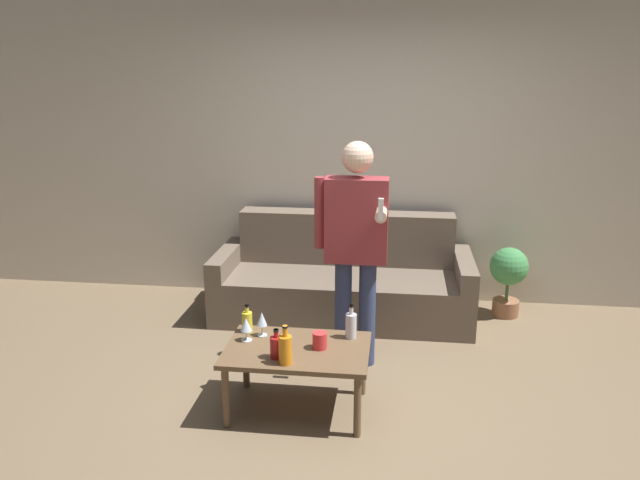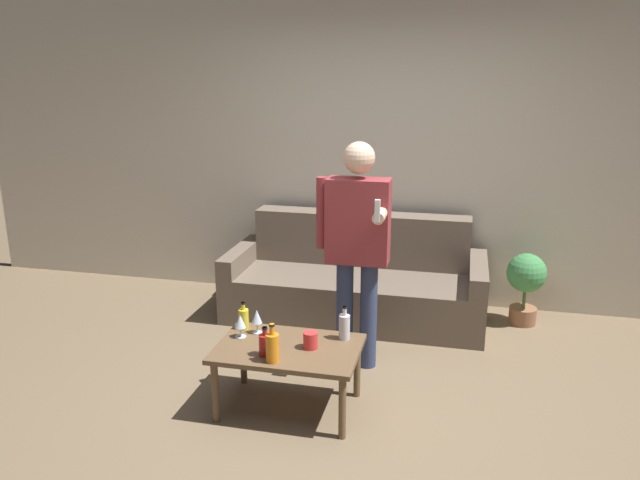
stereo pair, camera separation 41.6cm
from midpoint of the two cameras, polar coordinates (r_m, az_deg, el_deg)
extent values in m
plane|color=#756047|center=(3.95, -0.35, -16.05)|extent=(16.00, 16.00, 0.00)
cube|color=beige|center=(5.53, 2.60, 8.17)|extent=(8.00, 0.06, 2.70)
cube|color=#6B5B4C|center=(5.20, -0.33, -5.53)|extent=(1.86, 0.62, 0.39)
cube|color=#6B5B4C|center=(5.52, 0.26, -1.72)|extent=(1.86, 0.24, 0.84)
cube|color=#6B5B4C|center=(5.49, -10.60, -3.69)|extent=(0.14, 0.86, 0.55)
cube|color=#6B5B4C|center=(5.25, 10.78, -4.62)|extent=(0.14, 0.86, 0.55)
cube|color=brown|center=(3.86, -5.23, -10.05)|extent=(0.88, 0.59, 0.03)
cylinder|color=brown|center=(3.85, -11.78, -13.97)|extent=(0.04, 0.04, 0.39)
cylinder|color=brown|center=(3.68, 0.12, -15.02)|extent=(0.04, 0.04, 0.39)
cylinder|color=brown|center=(4.25, -9.64, -10.79)|extent=(0.04, 0.04, 0.39)
cylinder|color=brown|center=(4.11, 0.98, -11.56)|extent=(0.04, 0.04, 0.39)
cylinder|color=#B21E1E|center=(3.72, -7.27, -9.80)|extent=(0.07, 0.07, 0.13)
cylinder|color=#B21E1E|center=(3.68, -7.31, -8.53)|extent=(0.03, 0.03, 0.05)
cylinder|color=black|center=(3.67, -7.32, -8.26)|extent=(0.03, 0.03, 0.01)
cylinder|color=silver|center=(3.93, -0.20, -7.94)|extent=(0.07, 0.07, 0.16)
cylinder|color=silver|center=(3.89, -0.20, -6.46)|extent=(0.03, 0.03, 0.06)
cylinder|color=black|center=(3.88, -0.20, -6.12)|extent=(0.03, 0.03, 0.01)
cylinder|color=orange|center=(3.63, -6.52, -10.04)|extent=(0.08, 0.08, 0.17)
cylinder|color=orange|center=(3.58, -6.58, -8.34)|extent=(0.03, 0.03, 0.07)
cylinder|color=black|center=(3.57, -6.59, -7.94)|extent=(0.03, 0.03, 0.01)
cylinder|color=yellow|center=(4.08, -9.61, -7.47)|extent=(0.07, 0.07, 0.13)
cylinder|color=yellow|center=(4.04, -9.67, -6.29)|extent=(0.03, 0.03, 0.05)
cylinder|color=black|center=(4.04, -9.68, -6.03)|extent=(0.03, 0.03, 0.01)
cylinder|color=silver|center=(3.98, -9.75, -9.07)|extent=(0.07, 0.07, 0.01)
cylinder|color=silver|center=(3.97, -9.78, -8.64)|extent=(0.01, 0.01, 0.06)
cone|color=silver|center=(3.94, -9.83, -7.68)|extent=(0.07, 0.07, 0.08)
cylinder|color=silver|center=(4.04, -8.28, -8.66)|extent=(0.06, 0.06, 0.01)
cylinder|color=silver|center=(4.02, -8.30, -8.21)|extent=(0.01, 0.01, 0.06)
cone|color=silver|center=(3.99, -8.35, -7.21)|extent=(0.07, 0.07, 0.09)
cylinder|color=red|center=(3.81, -3.18, -9.22)|extent=(0.09, 0.09, 0.10)
cylinder|color=navy|center=(4.44, -0.57, -6.66)|extent=(0.12, 0.12, 0.77)
cylinder|color=navy|center=(4.42, 1.63, -6.77)|extent=(0.12, 0.12, 0.77)
cube|color=#933338|center=(4.22, 0.55, 1.80)|extent=(0.43, 0.19, 0.58)
sphere|color=beige|center=(4.13, 0.57, 7.57)|extent=(0.21, 0.21, 0.21)
cylinder|color=#933338|center=(4.24, -2.82, 2.47)|extent=(0.08, 0.08, 0.49)
cylinder|color=beige|center=(4.05, 2.72, 2.46)|extent=(0.08, 0.27, 0.08)
cube|color=white|center=(3.88, 2.54, 2.78)|extent=(0.03, 0.03, 0.14)
cylinder|color=#936042|center=(5.54, 14.56, -6.04)|extent=(0.22, 0.22, 0.14)
cylinder|color=#476B38|center=(5.48, 14.68, -4.43)|extent=(0.03, 0.03, 0.19)
sphere|color=#428E4C|center=(5.42, 14.83, -2.37)|extent=(0.32, 0.32, 0.32)
camera|label=1|loc=(0.21, -92.86, -0.81)|focal=35.00mm
camera|label=2|loc=(0.21, 87.14, 0.81)|focal=35.00mm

